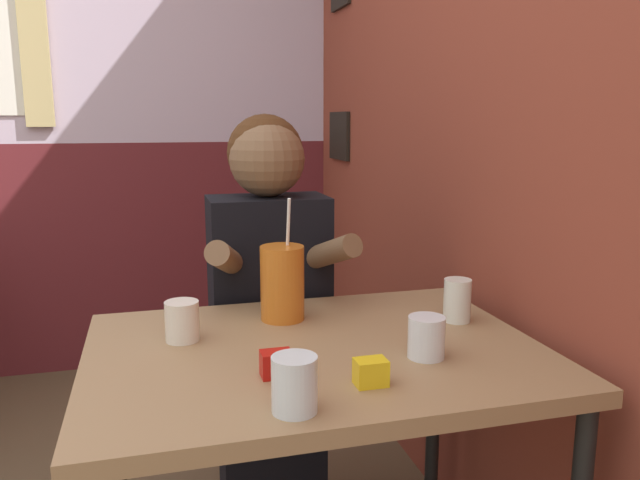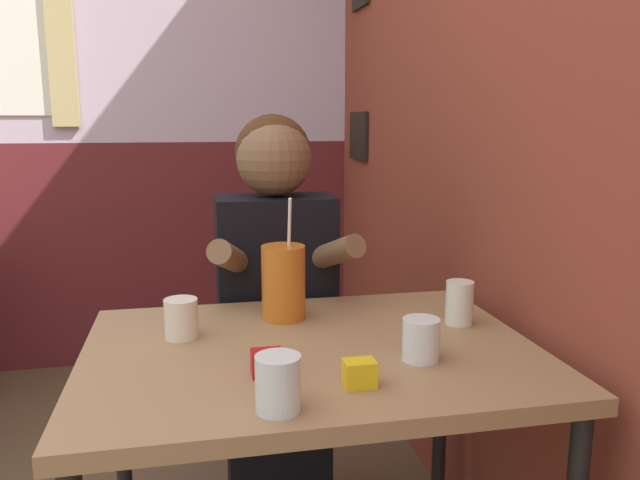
# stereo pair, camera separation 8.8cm
# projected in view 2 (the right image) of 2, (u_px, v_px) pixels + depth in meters

# --- Properties ---
(brick_wall_right) EXTENTS (0.08, 4.20, 2.70)m
(brick_wall_right) POSITION_uv_depth(u_px,v_px,m) (433.00, 76.00, 2.07)
(brick_wall_right) COLOR brown
(brick_wall_right) RESTS_ON ground_plane
(back_wall) EXTENTS (5.91, 0.09, 2.70)m
(back_wall) POSITION_uv_depth(u_px,v_px,m) (33.00, 87.00, 2.86)
(back_wall) COLOR silver
(back_wall) RESTS_ON ground_plane
(main_table) EXTENTS (0.98, 0.73, 0.72)m
(main_table) POSITION_uv_depth(u_px,v_px,m) (311.00, 377.00, 1.38)
(main_table) COLOR #93704C
(main_table) RESTS_ON ground_plane
(person_seated) EXTENTS (0.42, 0.41, 1.23)m
(person_seated) POSITION_uv_depth(u_px,v_px,m) (276.00, 308.00, 1.85)
(person_seated) COLOR black
(person_seated) RESTS_ON ground_plane
(cocktail_pitcher) EXTENTS (0.11, 0.11, 0.30)m
(cocktail_pitcher) POSITION_uv_depth(u_px,v_px,m) (283.00, 282.00, 1.54)
(cocktail_pitcher) COLOR #C6661E
(cocktail_pitcher) RESTS_ON main_table
(glass_near_pitcher) EXTENTS (0.08, 0.08, 0.09)m
(glass_near_pitcher) POSITION_uv_depth(u_px,v_px,m) (421.00, 339.00, 1.28)
(glass_near_pitcher) COLOR silver
(glass_near_pitcher) RESTS_ON main_table
(glass_center) EXTENTS (0.07, 0.07, 0.11)m
(glass_center) POSITION_uv_depth(u_px,v_px,m) (459.00, 303.00, 1.51)
(glass_center) COLOR silver
(glass_center) RESTS_ON main_table
(glass_far_side) EXTENTS (0.08, 0.08, 0.09)m
(glass_far_side) POSITION_uv_depth(u_px,v_px,m) (181.00, 318.00, 1.41)
(glass_far_side) COLOR silver
(glass_far_side) RESTS_ON main_table
(glass_by_brick) EXTENTS (0.08, 0.08, 0.10)m
(glass_by_brick) POSITION_uv_depth(u_px,v_px,m) (278.00, 383.00, 1.06)
(glass_by_brick) COLOR silver
(glass_by_brick) RESTS_ON main_table
(condiment_ketchup) EXTENTS (0.06, 0.04, 0.05)m
(condiment_ketchup) POSITION_uv_depth(u_px,v_px,m) (267.00, 363.00, 1.21)
(condiment_ketchup) COLOR #B7140F
(condiment_ketchup) RESTS_ON main_table
(condiment_mustard) EXTENTS (0.06, 0.04, 0.05)m
(condiment_mustard) POSITION_uv_depth(u_px,v_px,m) (359.00, 373.00, 1.16)
(condiment_mustard) COLOR yellow
(condiment_mustard) RESTS_ON main_table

